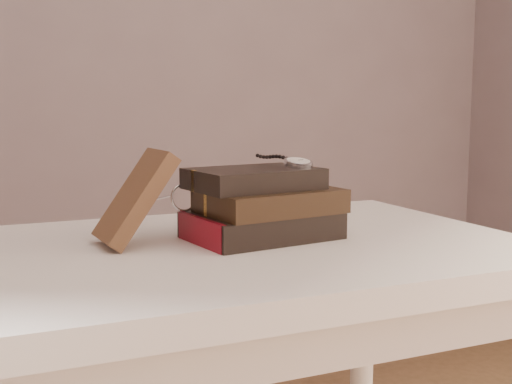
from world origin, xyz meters
name	(u,v)px	position (x,y,z in m)	size (l,w,h in m)	color
table	(205,304)	(0.00, 0.35, 0.66)	(1.00, 0.60, 0.75)	white
book_stack	(262,206)	(0.10, 0.37, 0.80)	(0.25, 0.18, 0.11)	black
journal	(135,198)	(-0.09, 0.40, 0.82)	(0.02, 0.10, 0.16)	#432919
pocket_watch	(295,162)	(0.16, 0.37, 0.87)	(0.05, 0.15, 0.02)	silver
eyeglasses	(195,197)	(0.01, 0.43, 0.81)	(0.11, 0.12, 0.04)	silver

